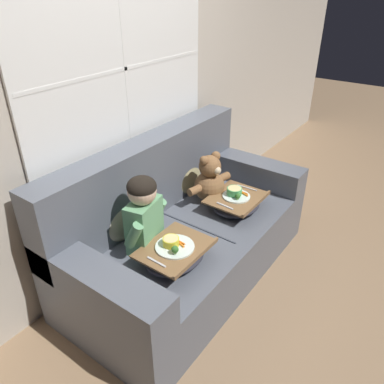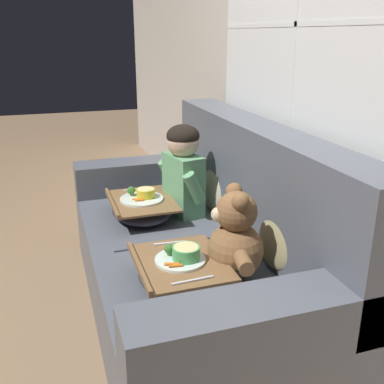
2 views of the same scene
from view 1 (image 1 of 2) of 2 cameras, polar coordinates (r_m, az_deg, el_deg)
ground_plane at (r=3.01m, az=-0.21°, el=-11.93°), size 14.00×14.00×0.00m
wall_back_with_window at (r=2.71m, az=-10.54°, el=14.64°), size 8.00×0.08×2.60m
couch at (r=2.82m, az=-1.54°, el=-5.98°), size 1.96×0.98×1.01m
throw_pillow_behind_child at (r=2.57m, az=-10.76°, el=-3.44°), size 0.36×0.18×0.38m
throw_pillow_behind_teddy at (r=3.06m, az=-0.64°, el=2.86°), size 0.33×0.16×0.35m
child_figure at (r=2.38m, az=-7.40°, el=-2.82°), size 0.39×0.22×0.52m
teddy_bear at (r=2.95m, az=2.76°, el=1.69°), size 0.44×0.31×0.40m
lap_tray_child at (r=2.38m, az=-2.60°, el=-9.33°), size 0.45×0.35×0.17m
lap_tray_teddy at (r=2.90m, az=6.71°, el=-1.54°), size 0.43×0.36×0.17m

